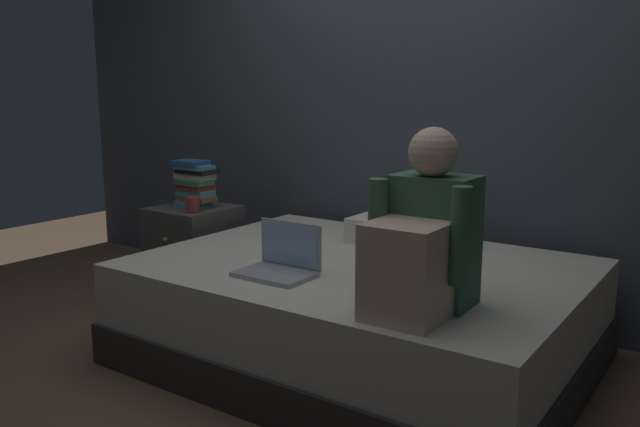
% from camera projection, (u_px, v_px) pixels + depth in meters
% --- Properties ---
extents(ground_plane, '(8.00, 8.00, 0.00)m').
position_uv_depth(ground_plane, '(287.00, 371.00, 2.95)').
color(ground_plane, brown).
extents(wall_back, '(5.60, 0.10, 2.70)m').
position_uv_depth(wall_back, '(414.00, 74.00, 3.66)').
color(wall_back, '#424751').
rests_on(wall_back, ground_plane).
extents(bed, '(2.00, 1.50, 0.48)m').
position_uv_depth(bed, '(359.00, 312.00, 3.04)').
color(bed, '#332D2B').
rests_on(bed, ground_plane).
extents(nightstand, '(0.44, 0.46, 0.57)m').
position_uv_depth(nightstand, '(194.00, 253.00, 3.92)').
color(nightstand, '#474442').
rests_on(nightstand, ground_plane).
extents(person_sitting, '(0.39, 0.44, 0.66)m').
position_uv_depth(person_sitting, '(423.00, 242.00, 2.30)').
color(person_sitting, '#38664C').
rests_on(person_sitting, bed).
extents(laptop, '(0.32, 0.23, 0.22)m').
position_uv_depth(laptop, '(281.00, 262.00, 2.78)').
color(laptop, '#9EA0A5').
rests_on(laptop, bed).
extents(pillow, '(0.56, 0.36, 0.13)m').
position_uv_depth(pillow, '(408.00, 231.00, 3.33)').
color(pillow, silver).
rests_on(pillow, bed).
extents(book_stack, '(0.24, 0.18, 0.28)m').
position_uv_depth(book_stack, '(195.00, 183.00, 3.83)').
color(book_stack, teal).
rests_on(book_stack, nightstand).
extents(mug, '(0.08, 0.08, 0.09)m').
position_uv_depth(mug, '(193.00, 205.00, 3.69)').
color(mug, '#933833').
rests_on(mug, nightstand).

